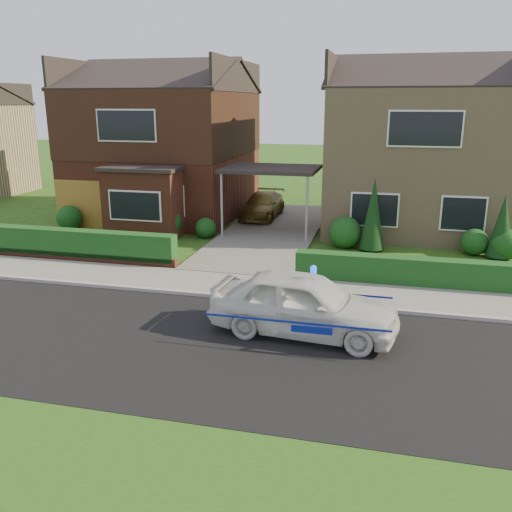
% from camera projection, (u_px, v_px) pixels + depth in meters
% --- Properties ---
extents(ground, '(120.00, 120.00, 0.00)m').
position_uv_depth(ground, '(169.00, 342.00, 12.46)').
color(ground, '#234412').
rests_on(ground, ground).
extents(road, '(60.00, 6.00, 0.02)m').
position_uv_depth(road, '(169.00, 342.00, 12.46)').
color(road, black).
rests_on(road, ground).
extents(kerb, '(60.00, 0.16, 0.12)m').
position_uv_depth(kerb, '(211.00, 295.00, 15.29)').
color(kerb, '#9E9993').
rests_on(kerb, ground).
extents(sidewalk, '(60.00, 2.00, 0.10)m').
position_uv_depth(sidewalk, '(222.00, 284.00, 16.27)').
color(sidewalk, slate).
rests_on(sidewalk, ground).
extents(grass_verge, '(60.00, 4.00, 0.01)m').
position_uv_depth(grass_verge, '(35.00, 486.00, 7.79)').
color(grass_verge, '#234412').
rests_on(grass_verge, ground).
extents(driveway, '(3.80, 12.00, 0.12)m').
position_uv_depth(driveway, '(271.00, 232.00, 22.72)').
color(driveway, '#666059').
rests_on(driveway, ground).
extents(house_left, '(7.50, 9.53, 7.25)m').
position_uv_depth(house_left, '(166.00, 135.00, 25.72)').
color(house_left, brown).
rests_on(house_left, ground).
extents(house_right, '(7.50, 8.06, 7.25)m').
position_uv_depth(house_right, '(418.00, 142.00, 23.19)').
color(house_right, tan).
rests_on(house_right, ground).
extents(carport_link, '(3.80, 3.00, 2.77)m').
position_uv_depth(carport_link, '(271.00, 170.00, 21.96)').
color(carport_link, black).
rests_on(carport_link, ground).
extents(garage_door, '(2.20, 0.10, 2.10)m').
position_uv_depth(garage_door, '(79.00, 205.00, 23.36)').
color(garage_door, brown).
rests_on(garage_door, ground).
extents(dwarf_wall, '(7.70, 0.25, 0.36)m').
position_uv_depth(dwarf_wall, '(72.00, 257.00, 18.69)').
color(dwarf_wall, brown).
rests_on(dwarf_wall, ground).
extents(hedge_left, '(7.50, 0.55, 0.90)m').
position_uv_depth(hedge_left, '(75.00, 260.00, 18.88)').
color(hedge_left, '#123B17').
rests_on(hedge_left, ground).
extents(hedge_right, '(7.50, 0.55, 0.80)m').
position_uv_depth(hedge_right, '(421.00, 287.00, 16.13)').
color(hedge_right, '#123B17').
rests_on(hedge_right, ground).
extents(shrub_left_far, '(1.08, 1.08, 1.08)m').
position_uv_depth(shrub_left_far, '(69.00, 218.00, 23.13)').
color(shrub_left_far, '#123B17').
rests_on(shrub_left_far, ground).
extents(shrub_left_mid, '(1.32, 1.32, 1.32)m').
position_uv_depth(shrub_left_mid, '(165.00, 222.00, 21.88)').
color(shrub_left_mid, '#123B17').
rests_on(shrub_left_mid, ground).
extents(shrub_left_near, '(0.84, 0.84, 0.84)m').
position_uv_depth(shrub_left_near, '(206.00, 228.00, 21.86)').
color(shrub_left_near, '#123B17').
rests_on(shrub_left_near, ground).
extents(shrub_right_near, '(1.20, 1.20, 1.20)m').
position_uv_depth(shrub_right_near, '(345.00, 232.00, 20.34)').
color(shrub_right_near, '#123B17').
rests_on(shrub_right_near, ground).
extents(shrub_right_mid, '(0.96, 0.96, 0.96)m').
position_uv_depth(shrub_right_mid, '(474.00, 242.00, 19.41)').
color(shrub_right_mid, '#123B17').
rests_on(shrub_right_mid, ground).
extents(shrub_right_far, '(1.08, 1.08, 1.08)m').
position_uv_depth(shrub_right_far, '(506.00, 244.00, 18.89)').
color(shrub_right_far, '#123B17').
rests_on(shrub_right_far, ground).
extents(conifer_a, '(0.90, 0.90, 2.60)m').
position_uv_depth(conifer_a, '(373.00, 216.00, 19.73)').
color(conifer_a, black).
rests_on(conifer_a, ground).
extents(conifer_b, '(0.90, 0.90, 2.20)m').
position_uv_depth(conifer_b, '(502.00, 228.00, 18.78)').
color(conifer_b, black).
rests_on(conifer_b, ground).
extents(police_car, '(4.07, 4.58, 1.67)m').
position_uv_depth(police_car, '(304.00, 304.00, 12.71)').
color(police_car, silver).
rests_on(police_car, ground).
extents(driveway_car, '(1.62, 3.86, 1.11)m').
position_uv_depth(driveway_car, '(262.00, 205.00, 25.29)').
color(driveway_car, brown).
rests_on(driveway_car, driveway).
extents(potted_plant_a, '(0.37, 0.25, 0.69)m').
position_uv_depth(potted_plant_a, '(69.00, 246.00, 19.42)').
color(potted_plant_a, gray).
rests_on(potted_plant_a, ground).
extents(potted_plant_b, '(0.49, 0.49, 0.70)m').
position_uv_depth(potted_plant_b, '(111.00, 248.00, 19.09)').
color(potted_plant_b, gray).
rests_on(potted_plant_b, ground).
extents(potted_plant_c, '(0.50, 0.50, 0.68)m').
position_uv_depth(potted_plant_c, '(144.00, 231.00, 21.62)').
color(potted_plant_c, gray).
rests_on(potted_plant_c, ground).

